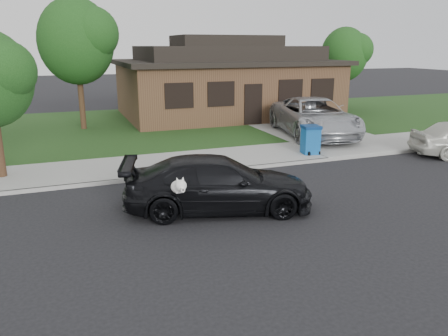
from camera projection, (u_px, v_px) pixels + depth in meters
name	position (u px, v px, depth m)	size (l,w,h in m)	color
ground	(284.00, 203.00, 12.04)	(120.00, 120.00, 0.00)	black
sidewalk	(221.00, 159.00, 16.53)	(60.00, 3.00, 0.12)	gray
curb	(236.00, 169.00, 15.18)	(60.00, 0.12, 0.12)	gray
lawn	(170.00, 124.00, 23.73)	(60.00, 13.00, 0.13)	#193814
driveway	(295.00, 127.00, 23.07)	(4.50, 13.00, 0.14)	gray
sedan	(218.00, 184.00, 11.39)	(5.26, 3.18, 1.43)	black
minivan	(314.00, 117.00, 20.32)	(2.86, 6.20, 1.72)	#B2B5B9
recycling_bin	(311.00, 139.00, 16.98)	(0.77, 0.77, 1.10)	#0D4E95
house	(226.00, 81.00, 26.33)	(12.60, 8.60, 4.65)	#422B1C
tree_0	(80.00, 40.00, 20.96)	(3.78, 3.60, 6.34)	#332114
tree_1	(347.00, 53.00, 28.13)	(3.15, 3.00, 5.25)	#332114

